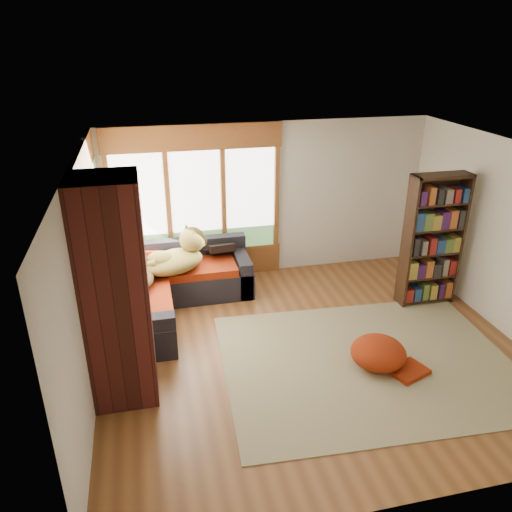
{
  "coord_description": "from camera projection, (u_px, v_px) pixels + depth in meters",
  "views": [
    {
      "loc": [
        -1.98,
        -5.29,
        3.87
      ],
      "look_at": [
        -0.53,
        1.06,
        0.95
      ],
      "focal_mm": 35.0,
      "sensor_mm": 36.0,
      "label": 1
    }
  ],
  "objects": [
    {
      "name": "floor",
      "position": [
        312.0,
        348.0,
        6.69
      ],
      "size": [
        5.5,
        5.5,
        0.0
      ],
      "primitive_type": "plane",
      "color": "brown",
      "rests_on": "ground"
    },
    {
      "name": "ceiling",
      "position": [
        322.0,
        156.0,
        5.63
      ],
      "size": [
        5.5,
        5.5,
        0.0
      ],
      "primitive_type": "plane",
      "color": "white"
    },
    {
      "name": "wall_back",
      "position": [
        267.0,
        200.0,
        8.38
      ],
      "size": [
        5.5,
        0.04,
        2.6
      ],
      "primitive_type": "cube",
      "color": "silver",
      "rests_on": "ground"
    },
    {
      "name": "wall_front",
      "position": [
        422.0,
        389.0,
        3.93
      ],
      "size": [
        5.5,
        0.04,
        2.6
      ],
      "primitive_type": "cube",
      "color": "silver",
      "rests_on": "ground"
    },
    {
      "name": "wall_left",
      "position": [
        84.0,
        283.0,
        5.6
      ],
      "size": [
        0.04,
        5.0,
        2.6
      ],
      "primitive_type": "cube",
      "color": "silver",
      "rests_on": "ground"
    },
    {
      "name": "wall_right",
      "position": [
        510.0,
        241.0,
        6.72
      ],
      "size": [
        0.04,
        5.0,
        2.6
      ],
      "primitive_type": "cube",
      "color": "silver",
      "rests_on": "ground"
    },
    {
      "name": "windows_back",
      "position": [
        196.0,
        203.0,
        8.09
      ],
      "size": [
        2.82,
        0.1,
        1.9
      ],
      "color": "brown",
      "rests_on": "wall_back"
    },
    {
      "name": "windows_left",
      "position": [
        94.0,
        239.0,
        6.65
      ],
      "size": [
        0.1,
        2.62,
        1.9
      ],
      "color": "brown",
      "rests_on": "wall_left"
    },
    {
      "name": "roller_blind",
      "position": [
        96.0,
        193.0,
        7.23
      ],
      "size": [
        0.03,
        0.72,
        0.9
      ],
      "primitive_type": "cube",
      "color": "#749B65",
      "rests_on": "wall_left"
    },
    {
      "name": "brick_chimney",
      "position": [
        116.0,
        294.0,
        5.36
      ],
      "size": [
        0.7,
        0.7,
        2.6
      ],
      "primitive_type": "cube",
      "color": "#471914",
      "rests_on": "ground"
    },
    {
      "name": "sectional_sofa",
      "position": [
        157.0,
        286.0,
        7.68
      ],
      "size": [
        2.2,
        2.2,
        0.8
      ],
      "rotation": [
        0.0,
        0.0,
        0.07
      ],
      "color": "black",
      "rests_on": "ground"
    },
    {
      "name": "area_rug",
      "position": [
        367.0,
        362.0,
        6.4
      ],
      "size": [
        3.82,
        3.0,
        0.01
      ],
      "primitive_type": "cube",
      "rotation": [
        0.0,
        0.0,
        -0.05
      ],
      "color": "beige",
      "rests_on": "ground"
    },
    {
      "name": "bookshelf",
      "position": [
        433.0,
        241.0,
        7.46
      ],
      "size": [
        0.88,
        0.29,
        2.05
      ],
      "color": "#321D10",
      "rests_on": "ground"
    },
    {
      "name": "pouf",
      "position": [
        378.0,
        352.0,
        6.27
      ],
      "size": [
        0.82,
        0.82,
        0.38
      ],
      "primitive_type": "ellipsoid",
      "rotation": [
        0.0,
        0.0,
        -0.2
      ],
      "color": "#97270A",
      "rests_on": "area_rug"
    },
    {
      "name": "dog_tan",
      "position": [
        178.0,
        254.0,
        7.51
      ],
      "size": [
        1.14,
        0.96,
        0.56
      ],
      "rotation": [
        0.0,
        0.0,
        0.42
      ],
      "color": "olive",
      "rests_on": "sectional_sofa"
    },
    {
      "name": "dog_brindle",
      "position": [
        138.0,
        273.0,
        7.13
      ],
      "size": [
        0.46,
        0.73,
        0.39
      ],
      "rotation": [
        0.0,
        0.0,
        1.53
      ],
      "color": "#40301B",
      "rests_on": "sectional_sofa"
    },
    {
      "name": "throw_pillows",
      "position": [
        156.0,
        256.0,
        7.64
      ],
      "size": [
        1.98,
        1.68,
        0.45
      ],
      "color": "black",
      "rests_on": "sectional_sofa"
    }
  ]
}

